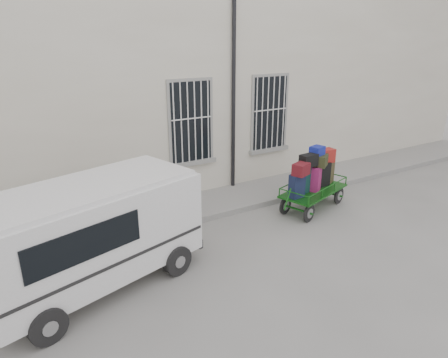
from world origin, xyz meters
name	(u,v)px	position (x,y,z in m)	size (l,w,h in m)	color
ground	(264,235)	(0.00, 0.00, 0.00)	(80.00, 80.00, 0.00)	slate
building	(167,85)	(0.00, 5.50, 3.00)	(24.00, 5.15, 6.00)	beige
sidewalk	(218,201)	(0.00, 2.20, 0.07)	(24.00, 1.70, 0.15)	gray
luggage_cart	(314,177)	(2.08, 0.62, 0.90)	(2.50, 1.51, 1.74)	black
van	(91,230)	(-3.94, -0.01, 1.16)	(4.32, 2.72, 2.03)	white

